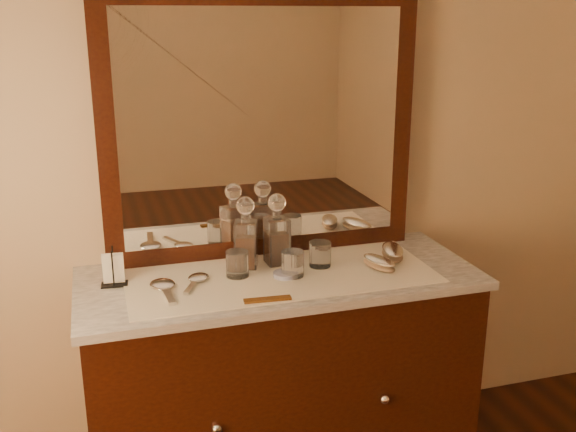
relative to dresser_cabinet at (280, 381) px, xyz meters
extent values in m
plane|color=tan|center=(0.00, 0.29, 0.99)|extent=(4.50, 4.50, 0.00)
cube|color=black|center=(0.00, 0.00, 0.00)|extent=(1.40, 0.55, 0.82)
sphere|color=silver|center=(-0.30, -0.28, 0.04)|extent=(0.04, 0.04, 0.04)
sphere|color=silver|center=(0.30, -0.28, 0.04)|extent=(0.04, 0.04, 0.04)
cube|color=white|center=(0.00, 0.00, 0.42)|extent=(1.44, 0.59, 0.03)
cube|color=black|center=(0.00, 0.25, 0.94)|extent=(1.20, 0.08, 1.00)
cube|color=white|center=(0.00, 0.21, 0.94)|extent=(1.06, 0.01, 0.86)
cube|color=white|center=(0.00, -0.02, 0.44)|extent=(1.10, 0.45, 0.00)
cylinder|color=white|center=(0.01, -0.03, 0.45)|extent=(0.11, 0.11, 0.02)
cube|color=brown|center=(-0.11, -0.22, 0.45)|extent=(0.16, 0.04, 0.01)
cube|color=black|center=(-0.58, 0.07, 0.44)|extent=(0.09, 0.06, 0.01)
cylinder|color=black|center=(-0.58, 0.04, 0.51)|extent=(0.01, 0.01, 0.14)
cylinder|color=black|center=(-0.58, 0.10, 0.51)|extent=(0.01, 0.01, 0.14)
cube|color=white|center=(-0.58, 0.07, 0.50)|extent=(0.07, 0.04, 0.11)
cube|color=brown|center=(-0.10, 0.10, 0.50)|extent=(0.09, 0.09, 0.12)
cube|color=white|center=(-0.10, 0.10, 0.53)|extent=(0.10, 0.10, 0.17)
cylinder|color=white|center=(-0.10, 0.10, 0.63)|extent=(0.04, 0.04, 0.03)
sphere|color=white|center=(-0.10, 0.10, 0.68)|extent=(0.09, 0.09, 0.07)
cube|color=brown|center=(0.02, 0.10, 0.50)|extent=(0.07, 0.07, 0.12)
cube|color=white|center=(0.02, 0.10, 0.53)|extent=(0.09, 0.09, 0.17)
cylinder|color=white|center=(0.02, 0.10, 0.63)|extent=(0.04, 0.04, 0.03)
sphere|color=white|center=(0.02, 0.10, 0.68)|extent=(0.07, 0.07, 0.07)
ellipsoid|color=#8C7055|center=(0.36, -0.06, 0.46)|extent=(0.11, 0.17, 0.02)
ellipsoid|color=silver|center=(0.36, -0.06, 0.48)|extent=(0.11, 0.17, 0.02)
ellipsoid|color=#8C7055|center=(0.46, 0.03, 0.46)|extent=(0.12, 0.19, 0.03)
ellipsoid|color=silver|center=(0.46, 0.03, 0.48)|extent=(0.12, 0.19, 0.03)
ellipsoid|color=silver|center=(-0.42, 0.00, 0.45)|extent=(0.09, 0.11, 0.02)
cube|color=silver|center=(-0.41, -0.10, 0.45)|extent=(0.03, 0.14, 0.01)
ellipsoid|color=silver|center=(-0.29, 0.03, 0.45)|extent=(0.11, 0.11, 0.02)
cube|color=silver|center=(-0.33, -0.05, 0.45)|extent=(0.07, 0.11, 0.01)
cylinder|color=white|center=(0.16, 0.03, 0.49)|extent=(0.08, 0.08, 0.09)
cylinder|color=white|center=(0.04, -0.04, 0.49)|extent=(0.08, 0.08, 0.09)
cylinder|color=white|center=(-0.15, 0.02, 0.49)|extent=(0.08, 0.08, 0.09)
camera|label=1|loc=(-0.61, -2.12, 1.34)|focal=40.92mm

